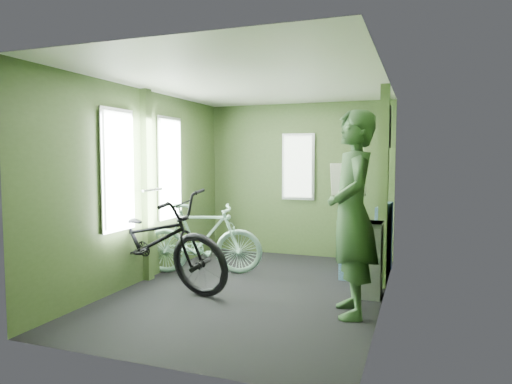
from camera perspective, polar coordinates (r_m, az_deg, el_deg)
room at (r=5.08m, az=-0.63°, el=3.75°), size 4.00×4.02×2.31m
bicycle_black at (r=5.44m, az=-13.00°, el=-11.64°), size 2.24×1.31×1.22m
bicycle_mint at (r=5.94m, az=-6.80°, el=-10.21°), size 1.65×1.00×0.99m
passenger at (r=4.36m, az=11.94°, el=-2.64°), size 0.65×0.83×1.93m
waste_box at (r=5.07m, az=14.13°, el=-8.16°), size 0.24×0.33×0.80m
bench_seat at (r=6.01m, az=13.90°, el=-7.52°), size 0.58×0.91×0.90m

